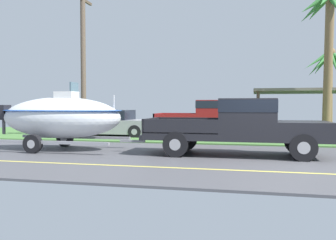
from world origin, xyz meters
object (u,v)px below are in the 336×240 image
Objects in this scene: palm_tree_near_right at (329,23)px; utility_pole at (83,60)px; parked_sedan_near at (109,124)px; palm_tree_mid at (329,69)px; parked_pickup_background at (213,116)px; boat_on_trailer at (61,117)px; pickup_truck_towing at (247,124)px; carport_awning at (316,92)px.

palm_tree_near_right is 0.99× the size of utility_pole.
parked_sedan_near is 0.87× the size of palm_tree_mid.
palm_tree_mid is at bearing 43.61° from parked_pickup_background.
boat_on_trailer is 1.21× the size of parked_sedan_near.
pickup_truck_towing is 0.83× the size of utility_pole.
carport_awning is 12.95m from utility_pole.
utility_pole is (-7.71, 4.04, 2.73)m from pickup_truck_towing.
carport_awning is 4.74m from palm_tree_near_right.
palm_tree_mid reaches higher than boat_on_trailer.
carport_awning reaches higher than parked_pickup_background.
utility_pole is (-1.08, 4.04, 2.57)m from boat_on_trailer.
parked_pickup_background is 0.78× the size of palm_tree_near_right.
parked_sedan_near is 11.78m from palm_tree_near_right.
utility_pole is at bearing 152.34° from pickup_truck_towing.
parked_sedan_near is 14.97m from palm_tree_mid.
pickup_truck_towing is 0.84× the size of palm_tree_near_right.
palm_tree_mid is at bearing 50.18° from boat_on_trailer.
utility_pole is (-12.70, -9.90, -0.27)m from palm_tree_mid.
parked_sedan_near is at bearing 140.77° from pickup_truck_towing.
carport_awning is at bearing 89.15° from palm_tree_near_right.
utility_pole reaches higher than palm_tree_mid.
parked_pickup_background is 1.18× the size of parked_sedan_near.
palm_tree_mid is 0.75× the size of utility_pole.
palm_tree_near_right is at bearing 32.69° from boat_on_trailer.
palm_tree_mid is (4.99, 13.95, 3.01)m from pickup_truck_towing.
pickup_truck_towing is 1.04× the size of boat_on_trailer.
parked_pickup_background is at bearing -153.59° from carport_awning.
palm_tree_mid is at bearing 70.52° from carport_awning.
pickup_truck_towing is at bearing -109.69° from palm_tree_mid.
boat_on_trailer reaches higher than parked_pickup_background.
utility_pole is (-11.30, -2.52, -1.75)m from palm_tree_near_right.
boat_on_trailer is 18.38m from palm_tree_mid.
parked_sedan_near is at bearing 71.91° from utility_pole.
parked_pickup_background is 7.22m from utility_pole.
pickup_truck_towing is 10.85m from carport_awning.
boat_on_trailer reaches higher than parked_sedan_near.
palm_tree_near_right reaches higher than pickup_truck_towing.
utility_pole reaches higher than parked_pickup_background.
palm_tree_mid is (11.63, 13.95, 2.84)m from boat_on_trailer.
palm_tree_near_right is at bearing -90.85° from carport_awning.
palm_tree_near_right reaches higher than parked_sedan_near.
carport_awning is (3.64, 10.13, 1.36)m from pickup_truck_towing.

